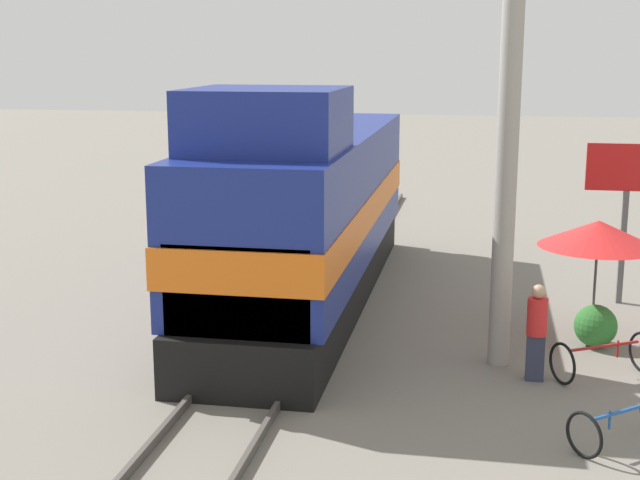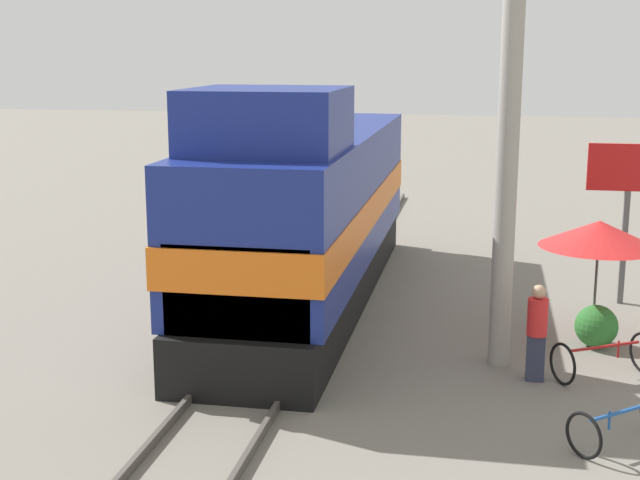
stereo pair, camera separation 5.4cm
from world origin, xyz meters
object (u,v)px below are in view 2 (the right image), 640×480
object	(u,v)px
utility_pole	(512,56)
vendor_umbrella	(599,234)
billboard_sign	(628,184)
bicycle_spare	(622,424)
person_bystander	(537,329)
bicycle	(604,358)
locomotive	(306,214)

from	to	relation	value
utility_pole	vendor_umbrella	bearing A→B (deg)	43.62
utility_pole	billboard_sign	distance (m)	5.83
utility_pole	bicycle_spare	xyz separation A→B (m)	(1.68, -3.11, -5.03)
bicycle_spare	person_bystander	bearing A→B (deg)	163.86
billboard_sign	bicycle_spare	bearing A→B (deg)	-97.43
utility_pole	bicycle_spare	world-z (taller)	utility_pole
utility_pole	bicycle	bearing A→B (deg)	-13.29
bicycle	vendor_umbrella	bearing A→B (deg)	-31.82
locomotive	billboard_sign	world-z (taller)	locomotive
utility_pole	person_bystander	xyz separation A→B (m)	(0.59, -0.72, -4.47)
utility_pole	person_bystander	size ratio (longest dim) A/B	6.36
utility_pole	bicycle	size ratio (longest dim) A/B	5.83
person_bystander	bicycle	size ratio (longest dim) A/B	0.92
vendor_umbrella	person_bystander	size ratio (longest dim) A/B	1.40
locomotive	person_bystander	bearing A→B (deg)	-38.04
locomotive	vendor_umbrella	size ratio (longest dim) A/B	5.22
locomotive	utility_pole	bearing A→B (deg)	-35.74
vendor_umbrella	billboard_sign	size ratio (longest dim) A/B	0.67
locomotive	utility_pole	xyz separation A→B (m)	(4.10, -2.95, 3.35)
utility_pole	bicycle_spare	distance (m)	6.15
utility_pole	billboard_sign	size ratio (longest dim) A/B	3.02
bicycle	bicycle_spare	distance (m)	2.70
bicycle_spare	vendor_umbrella	bearing A→B (deg)	138.15
utility_pole	bicycle_spare	size ratio (longest dim) A/B	6.62
utility_pole	person_bystander	world-z (taller)	utility_pole
locomotive	person_bystander	distance (m)	6.07
vendor_umbrella	bicycle	xyz separation A→B (m)	(-0.05, -2.12, -1.71)
utility_pole	bicycle_spare	bearing A→B (deg)	-61.71
bicycle	person_bystander	bearing A→B (deg)	74.60
utility_pole	vendor_umbrella	xyz separation A→B (m)	(1.79, 1.70, -3.29)
billboard_sign	person_bystander	world-z (taller)	billboard_sign
billboard_sign	person_bystander	bearing A→B (deg)	-111.89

